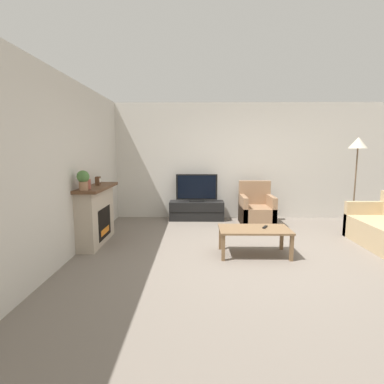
# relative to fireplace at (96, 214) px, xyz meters

# --- Properties ---
(ground_plane) EXTENTS (24.00, 24.00, 0.00)m
(ground_plane) POSITION_rel_fireplace_xyz_m (2.76, -0.59, -0.52)
(ground_plane) COLOR slate
(wall_back) EXTENTS (12.00, 0.06, 2.70)m
(wall_back) POSITION_rel_fireplace_xyz_m (2.76, 2.04, 0.83)
(wall_back) COLOR beige
(wall_back) RESTS_ON ground
(wall_left) EXTENTS (0.06, 12.00, 2.70)m
(wall_left) POSITION_rel_fireplace_xyz_m (-0.18, -0.59, 0.83)
(wall_left) COLOR beige
(wall_left) RESTS_ON ground
(fireplace) EXTENTS (0.41, 1.30, 1.01)m
(fireplace) POSITION_rel_fireplace_xyz_m (0.00, 0.00, 0.00)
(fireplace) COLOR #B7A893
(fireplace) RESTS_ON ground
(mantel_vase_left) EXTENTS (0.11, 0.11, 0.19)m
(mantel_vase_left) POSITION_rel_fireplace_xyz_m (0.02, -0.39, 0.58)
(mantel_vase_left) COLOR #994C3D
(mantel_vase_left) RESTS_ON fireplace
(mantel_clock) EXTENTS (0.08, 0.11, 0.15)m
(mantel_clock) POSITION_rel_fireplace_xyz_m (0.02, 0.13, 0.57)
(mantel_clock) COLOR brown
(mantel_clock) RESTS_ON fireplace
(potted_plant) EXTENTS (0.19, 0.19, 0.31)m
(potted_plant) POSITION_rel_fireplace_xyz_m (0.02, -0.55, 0.67)
(potted_plant) COLOR #936B4C
(potted_plant) RESTS_ON fireplace
(tv_stand) EXTENTS (1.25, 0.42, 0.44)m
(tv_stand) POSITION_rel_fireplace_xyz_m (1.75, 1.76, -0.30)
(tv_stand) COLOR black
(tv_stand) RESTS_ON ground
(tv) EXTENTS (0.95, 0.18, 0.63)m
(tv) POSITION_rel_fireplace_xyz_m (1.75, 1.76, 0.22)
(tv) COLOR black
(tv) RESTS_ON tv_stand
(armchair) EXTENTS (0.70, 0.76, 0.93)m
(armchair) POSITION_rel_fireplace_xyz_m (3.07, 1.40, -0.22)
(armchair) COLOR #937051
(armchair) RESTS_ON ground
(coffee_table) EXTENTS (1.08, 0.59, 0.42)m
(coffee_table) POSITION_rel_fireplace_xyz_m (2.64, -0.57, -0.14)
(coffee_table) COLOR brown
(coffee_table) RESTS_ON ground
(remote) EXTENTS (0.11, 0.15, 0.02)m
(remote) POSITION_rel_fireplace_xyz_m (2.81, -0.52, -0.08)
(remote) COLOR black
(remote) RESTS_ON coffee_table
(floor_lamp) EXTENTS (0.36, 0.36, 1.87)m
(floor_lamp) POSITION_rel_fireplace_xyz_m (4.93, 0.93, 1.13)
(floor_lamp) COLOR black
(floor_lamp) RESTS_ON ground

